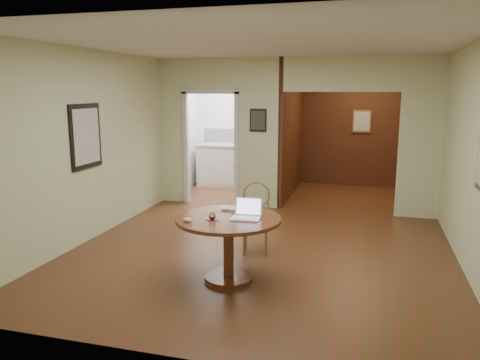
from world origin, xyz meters
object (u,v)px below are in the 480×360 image
(dining_table, at_px, (229,234))
(closed_laptop, at_px, (235,210))
(open_laptop, at_px, (247,212))
(chair, at_px, (256,213))

(dining_table, relative_size, closed_laptop, 3.32)
(dining_table, height_order, open_laptop, open_laptop)
(dining_table, xyz_separation_m, chair, (0.07, 1.03, -0.02))
(dining_table, xyz_separation_m, open_laptop, (0.20, 0.04, 0.25))
(chair, height_order, closed_laptop, chair)
(chair, bearing_deg, open_laptop, -92.70)
(dining_table, distance_m, closed_laptop, 0.36)
(dining_table, distance_m, open_laptop, 0.33)
(chair, distance_m, closed_laptop, 0.78)
(dining_table, distance_m, chair, 1.03)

